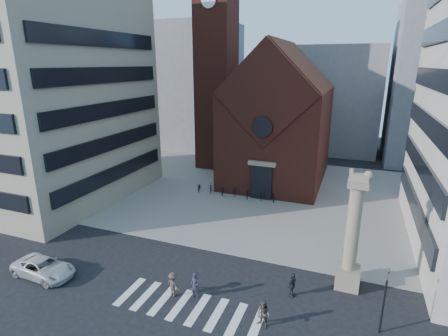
% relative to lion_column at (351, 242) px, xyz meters
% --- Properties ---
extents(ground, '(120.00, 120.00, 0.00)m').
position_rel_lion_column_xyz_m(ground, '(-10.01, -3.00, -3.46)').
color(ground, black).
rests_on(ground, ground).
extents(piazza, '(46.00, 30.00, 0.05)m').
position_rel_lion_column_xyz_m(piazza, '(-10.01, 16.00, -3.43)').
color(piazza, gray).
rests_on(piazza, ground).
extents(zebra_crossing, '(10.20, 3.20, 0.01)m').
position_rel_lion_column_xyz_m(zebra_crossing, '(-9.46, -6.00, -3.45)').
color(zebra_crossing, white).
rests_on(zebra_crossing, ground).
extents(church, '(12.00, 16.65, 18.00)m').
position_rel_lion_column_xyz_m(church, '(-10.01, 22.04, 4.53)').
color(church, '#5E261D').
rests_on(church, ground).
extents(campanile, '(5.50, 5.50, 31.20)m').
position_rel_lion_column_xyz_m(campanile, '(-20.01, 25.00, 12.28)').
color(campanile, '#5E261D').
rests_on(campanile, ground).
extents(building_left, '(18.00, 20.00, 26.00)m').
position_rel_lion_column_xyz_m(building_left, '(-34.01, 7.00, 9.54)').
color(building_left, gray).
rests_on(building_left, ground).
extents(bg_block_left, '(16.00, 14.00, 22.00)m').
position_rel_lion_column_xyz_m(bg_block_left, '(-30.01, 37.00, 7.54)').
color(bg_block_left, gray).
rests_on(bg_block_left, ground).
extents(bg_block_mid, '(14.00, 12.00, 18.00)m').
position_rel_lion_column_xyz_m(bg_block_mid, '(-4.01, 42.00, 5.54)').
color(bg_block_mid, gray).
rests_on(bg_block_mid, ground).
extents(lion_column, '(1.63, 1.60, 8.68)m').
position_rel_lion_column_xyz_m(lion_column, '(0.00, 0.00, 0.00)').
color(lion_column, gray).
rests_on(lion_column, ground).
extents(traffic_light, '(0.13, 0.16, 4.30)m').
position_rel_lion_column_xyz_m(traffic_light, '(1.99, -4.00, -1.17)').
color(traffic_light, black).
rests_on(traffic_light, ground).
extents(white_car, '(4.96, 2.46, 1.35)m').
position_rel_lion_column_xyz_m(white_car, '(-21.04, -6.70, -2.78)').
color(white_car, silver).
rests_on(white_car, ground).
extents(pedestrian_0, '(0.67, 0.44, 1.84)m').
position_rel_lion_column_xyz_m(pedestrian_0, '(-9.48, -4.96, -2.54)').
color(pedestrian_0, '#2A2736').
rests_on(pedestrian_0, ground).
extents(pedestrian_1, '(1.05, 0.94, 1.77)m').
position_rel_lion_column_xyz_m(pedestrian_1, '(-4.52, -5.99, -2.57)').
color(pedestrian_1, '#4D433D').
rests_on(pedestrian_1, ground).
extents(pedestrian_2, '(0.74, 1.10, 1.74)m').
position_rel_lion_column_xyz_m(pedestrian_2, '(-3.44, -2.47, -2.59)').
color(pedestrian_2, '#23232A').
rests_on(pedestrian_2, ground).
extents(pedestrian_3, '(1.28, 0.96, 1.76)m').
position_rel_lion_column_xyz_m(pedestrian_3, '(-10.95, -5.30, -2.58)').
color(pedestrian_3, '#45342E').
rests_on(pedestrian_3, ground).
extents(scooter_0, '(1.23, 1.99, 0.99)m').
position_rel_lion_column_xyz_m(scooter_0, '(-17.82, 13.69, -2.91)').
color(scooter_0, black).
rests_on(scooter_0, piazza).
extents(scooter_1, '(1.08, 1.90, 1.10)m').
position_rel_lion_column_xyz_m(scooter_1, '(-16.27, 13.69, -2.86)').
color(scooter_1, black).
rests_on(scooter_1, piazza).
extents(scooter_2, '(1.23, 1.99, 0.99)m').
position_rel_lion_column_xyz_m(scooter_2, '(-14.72, 13.69, -2.91)').
color(scooter_2, black).
rests_on(scooter_2, piazza).
extents(scooter_3, '(1.08, 1.90, 1.10)m').
position_rel_lion_column_xyz_m(scooter_3, '(-13.17, 13.69, -2.86)').
color(scooter_3, black).
rests_on(scooter_3, piazza).
extents(scooter_4, '(1.23, 1.99, 0.99)m').
position_rel_lion_column_xyz_m(scooter_4, '(-11.62, 13.69, -2.91)').
color(scooter_4, black).
rests_on(scooter_4, piazza).
extents(scooter_5, '(1.08, 1.90, 1.10)m').
position_rel_lion_column_xyz_m(scooter_5, '(-10.08, 13.69, -2.86)').
color(scooter_5, black).
rests_on(scooter_5, piazza).
extents(scooter_6, '(1.23, 1.99, 0.99)m').
position_rel_lion_column_xyz_m(scooter_6, '(-8.53, 13.69, -2.91)').
color(scooter_6, black).
rests_on(scooter_6, piazza).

